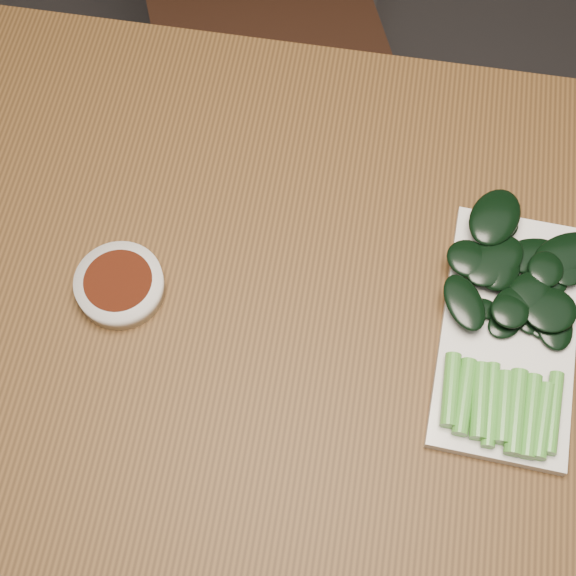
# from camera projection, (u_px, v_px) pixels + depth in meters

# --- Properties ---
(ground) EXTENTS (6.00, 6.00, 0.00)m
(ground) POSITION_uv_depth(u_px,v_px,m) (304.00, 473.00, 1.56)
(ground) COLOR #2B2929
(ground) RESTS_ON ground
(table) EXTENTS (1.40, 0.80, 0.75)m
(table) POSITION_uv_depth(u_px,v_px,m) (314.00, 353.00, 0.95)
(table) COLOR #4C3115
(table) RESTS_ON ground
(chair_far) EXTENTS (0.54, 0.54, 0.89)m
(chair_far) POSITION_uv_depth(u_px,v_px,m) (264.00, 4.00, 1.43)
(chair_far) COLOR black
(chair_far) RESTS_ON ground
(sauce_bowl) EXTENTS (0.10, 0.10, 0.03)m
(sauce_bowl) POSITION_uv_depth(u_px,v_px,m) (120.00, 285.00, 0.89)
(sauce_bowl) COLOR silver
(sauce_bowl) RESTS_ON table
(serving_plate) EXTENTS (0.16, 0.29, 0.01)m
(serving_plate) POSITION_uv_depth(u_px,v_px,m) (508.00, 333.00, 0.87)
(serving_plate) COLOR silver
(serving_plate) RESTS_ON table
(gai_lan) EXTENTS (0.19, 0.31, 0.03)m
(gai_lan) POSITION_uv_depth(u_px,v_px,m) (512.00, 312.00, 0.86)
(gai_lan) COLOR #4C9935
(gai_lan) RESTS_ON serving_plate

